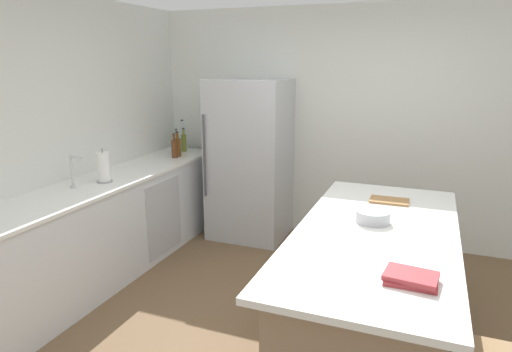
{
  "coord_description": "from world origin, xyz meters",
  "views": [
    {
      "loc": [
        0.7,
        -2.76,
        2.01
      ],
      "look_at": [
        -0.73,
        0.87,
        1.0
      ],
      "focal_mm": 31.28,
      "sensor_mm": 36.0,
      "label": 1
    }
  ],
  "objects_px": {
    "kitchen_island": "(372,291)",
    "vinegar_bottle": "(177,146)",
    "olive_oil_bottle": "(184,142)",
    "cookbook_stack": "(411,278)",
    "whiskey_bottle": "(177,147)",
    "syrup_bottle": "(174,148)",
    "gin_bottle": "(177,143)",
    "soda_bottle": "(183,138)",
    "mixing_bowl": "(373,216)",
    "paper_towel_roll": "(103,168)",
    "cutting_board": "(389,201)",
    "sink_faucet": "(73,171)",
    "refrigerator": "(250,160)"
  },
  "relations": [
    {
      "from": "vinegar_bottle",
      "to": "soda_bottle",
      "type": "bearing_deg",
      "value": 108.32
    },
    {
      "from": "soda_bottle",
      "to": "cutting_board",
      "type": "bearing_deg",
      "value": -24.5
    },
    {
      "from": "refrigerator",
      "to": "cutting_board",
      "type": "relative_size",
      "value": 5.96
    },
    {
      "from": "mixing_bowl",
      "to": "refrigerator",
      "type": "bearing_deg",
      "value": 135.17
    },
    {
      "from": "soda_bottle",
      "to": "vinegar_bottle",
      "type": "distance_m",
      "value": 0.3
    },
    {
      "from": "sink_faucet",
      "to": "vinegar_bottle",
      "type": "distance_m",
      "value": 1.59
    },
    {
      "from": "whiskey_bottle",
      "to": "syrup_bottle",
      "type": "xyz_separation_m",
      "value": [
        0.01,
        -0.08,
        -0.0
      ]
    },
    {
      "from": "gin_bottle",
      "to": "soda_bottle",
      "type": "bearing_deg",
      "value": 96.25
    },
    {
      "from": "sink_faucet",
      "to": "whiskey_bottle",
      "type": "bearing_deg",
      "value": 85.11
    },
    {
      "from": "olive_oil_bottle",
      "to": "mixing_bowl",
      "type": "bearing_deg",
      "value": -33.34
    },
    {
      "from": "vinegar_bottle",
      "to": "whiskey_bottle",
      "type": "xyz_separation_m",
      "value": [
        0.06,
        -0.09,
        0.01
      ]
    },
    {
      "from": "refrigerator",
      "to": "vinegar_bottle",
      "type": "xyz_separation_m",
      "value": [
        -0.87,
        -0.14,
        0.13
      ]
    },
    {
      "from": "cutting_board",
      "to": "gin_bottle",
      "type": "bearing_deg",
      "value": 158.68
    },
    {
      "from": "syrup_bottle",
      "to": "cookbook_stack",
      "type": "xyz_separation_m",
      "value": [
        2.67,
        -2.08,
        -0.11
      ]
    },
    {
      "from": "paper_towel_roll",
      "to": "olive_oil_bottle",
      "type": "distance_m",
      "value": 1.52
    },
    {
      "from": "kitchen_island",
      "to": "vinegar_bottle",
      "type": "height_order",
      "value": "vinegar_bottle"
    },
    {
      "from": "vinegar_bottle",
      "to": "sink_faucet",
      "type": "bearing_deg",
      "value": -92.49
    },
    {
      "from": "gin_bottle",
      "to": "kitchen_island",
      "type": "bearing_deg",
      "value": -33.35
    },
    {
      "from": "soda_bottle",
      "to": "whiskey_bottle",
      "type": "bearing_deg",
      "value": -67.9
    },
    {
      "from": "sink_faucet",
      "to": "soda_bottle",
      "type": "xyz_separation_m",
      "value": [
        -0.02,
        1.87,
        -0.01
      ]
    },
    {
      "from": "whiskey_bottle",
      "to": "mixing_bowl",
      "type": "relative_size",
      "value": 1.21
    },
    {
      "from": "refrigerator",
      "to": "kitchen_island",
      "type": "bearing_deg",
      "value": -46.64
    },
    {
      "from": "paper_towel_roll",
      "to": "cutting_board",
      "type": "height_order",
      "value": "paper_towel_roll"
    },
    {
      "from": "sink_faucet",
      "to": "vinegar_bottle",
      "type": "xyz_separation_m",
      "value": [
        0.07,
        1.59,
        -0.06
      ]
    },
    {
      "from": "paper_towel_roll",
      "to": "soda_bottle",
      "type": "height_order",
      "value": "soda_bottle"
    },
    {
      "from": "sink_faucet",
      "to": "cutting_board",
      "type": "bearing_deg",
      "value": 14.93
    },
    {
      "from": "kitchen_island",
      "to": "gin_bottle",
      "type": "bearing_deg",
      "value": 146.65
    },
    {
      "from": "paper_towel_roll",
      "to": "whiskey_bottle",
      "type": "bearing_deg",
      "value": 88.72
    },
    {
      "from": "kitchen_island",
      "to": "mixing_bowl",
      "type": "relative_size",
      "value": 9.61
    },
    {
      "from": "paper_towel_roll",
      "to": "soda_bottle",
      "type": "xyz_separation_m",
      "value": [
        -0.13,
        1.61,
        0.01
      ]
    },
    {
      "from": "kitchen_island",
      "to": "paper_towel_roll",
      "type": "distance_m",
      "value": 2.54
    },
    {
      "from": "paper_towel_roll",
      "to": "syrup_bottle",
      "type": "xyz_separation_m",
      "value": [
        0.04,
        1.15,
        -0.02
      ]
    },
    {
      "from": "sink_faucet",
      "to": "cutting_board",
      "type": "height_order",
      "value": "sink_faucet"
    },
    {
      "from": "soda_bottle",
      "to": "mixing_bowl",
      "type": "bearing_deg",
      "value": -34.05
    },
    {
      "from": "olive_oil_bottle",
      "to": "cookbook_stack",
      "type": "bearing_deg",
      "value": -41.57
    },
    {
      "from": "kitchen_island",
      "to": "refrigerator",
      "type": "distance_m",
      "value": 2.4
    },
    {
      "from": "gin_bottle",
      "to": "vinegar_bottle",
      "type": "relative_size",
      "value": 1.16
    },
    {
      "from": "gin_bottle",
      "to": "whiskey_bottle",
      "type": "distance_m",
      "value": 0.24
    },
    {
      "from": "sink_faucet",
      "to": "whiskey_bottle",
      "type": "relative_size",
      "value": 1.03
    },
    {
      "from": "cookbook_stack",
      "to": "paper_towel_roll",
      "type": "bearing_deg",
      "value": 160.92
    },
    {
      "from": "vinegar_bottle",
      "to": "cookbook_stack",
      "type": "height_order",
      "value": "vinegar_bottle"
    },
    {
      "from": "whiskey_bottle",
      "to": "cutting_board",
      "type": "xyz_separation_m",
      "value": [
        2.45,
        -0.81,
        -0.13
      ]
    },
    {
      "from": "olive_oil_bottle",
      "to": "cookbook_stack",
      "type": "distance_m",
      "value": 3.7
    },
    {
      "from": "refrigerator",
      "to": "soda_bottle",
      "type": "xyz_separation_m",
      "value": [
        -0.96,
        0.15,
        0.17
      ]
    },
    {
      "from": "paper_towel_roll",
      "to": "soda_bottle",
      "type": "bearing_deg",
      "value": 94.46
    },
    {
      "from": "refrigerator",
      "to": "vinegar_bottle",
      "type": "relative_size",
      "value": 7.44
    },
    {
      "from": "gin_bottle",
      "to": "refrigerator",
      "type": "bearing_deg",
      "value": 1.89
    },
    {
      "from": "olive_oil_bottle",
      "to": "cutting_board",
      "type": "height_order",
      "value": "olive_oil_bottle"
    },
    {
      "from": "refrigerator",
      "to": "olive_oil_bottle",
      "type": "height_order",
      "value": "refrigerator"
    },
    {
      "from": "mixing_bowl",
      "to": "kitchen_island",
      "type": "bearing_deg",
      "value": -73.43
    }
  ]
}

